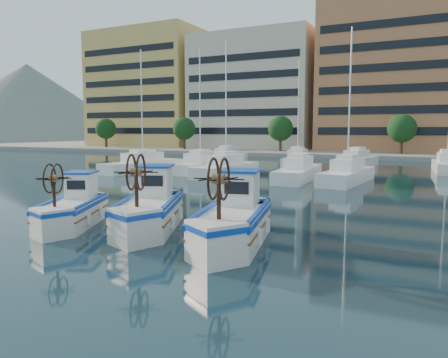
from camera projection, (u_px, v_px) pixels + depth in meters
ground at (159, 239)px, 16.15m from camera, size 300.00×300.00×0.00m
waterfront at (446, 84)px, 68.59m from camera, size 180.00×40.00×25.60m
hill_west at (30, 140)px, 176.13m from camera, size 180.00×180.00×60.00m
yacht_marina at (305, 166)px, 41.68m from camera, size 38.61×23.78×11.50m
fishing_boat_a at (74, 207)px, 18.41m from camera, size 3.43×4.59×2.77m
fishing_boat_b at (150, 207)px, 17.75m from camera, size 3.86×5.28×3.18m
fishing_boat_c at (234, 218)px, 15.52m from camera, size 3.14×5.27×3.19m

